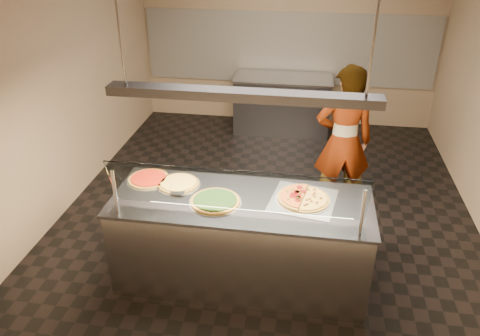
% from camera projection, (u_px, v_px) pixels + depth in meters
% --- Properties ---
extents(ground, '(5.00, 6.00, 0.02)m').
position_uv_depth(ground, '(267.00, 209.00, 5.92)').
color(ground, black).
rests_on(ground, ground).
extents(wall_back, '(5.00, 0.02, 3.00)m').
position_uv_depth(wall_back, '(289.00, 36.00, 7.83)').
color(wall_back, '#9E8066').
rests_on(wall_back, ground).
extents(wall_front, '(5.00, 0.02, 3.00)m').
position_uv_depth(wall_front, '(218.00, 274.00, 2.59)').
color(wall_front, '#9E8066').
rests_on(wall_front, ground).
extents(wall_left, '(0.02, 6.00, 3.00)m').
position_uv_depth(wall_left, '(61.00, 84.00, 5.56)').
color(wall_left, '#9E8066').
rests_on(wall_left, ground).
extents(tile_band, '(4.90, 0.02, 1.20)m').
position_uv_depth(tile_band, '(288.00, 48.00, 7.90)').
color(tile_band, silver).
rests_on(tile_band, wall_back).
extents(serving_counter, '(2.43, 0.94, 0.93)m').
position_uv_depth(serving_counter, '(241.00, 240.00, 4.56)').
color(serving_counter, '#B7B7BC').
rests_on(serving_counter, ground).
extents(sneeze_guard, '(2.19, 0.18, 0.54)m').
position_uv_depth(sneeze_guard, '(235.00, 191.00, 3.90)').
color(sneeze_guard, '#B7B7BC').
rests_on(sneeze_guard, serving_counter).
extents(perforated_tray, '(0.66, 0.66, 0.01)m').
position_uv_depth(perforated_tray, '(303.00, 200.00, 4.33)').
color(perforated_tray, silver).
rests_on(perforated_tray, serving_counter).
extents(half_pizza_pepperoni, '(0.31, 0.51, 0.05)m').
position_uv_depth(half_pizza_pepperoni, '(291.00, 196.00, 4.33)').
color(half_pizza_pepperoni, brown).
rests_on(half_pizza_pepperoni, perforated_tray).
extents(half_pizza_sausage, '(0.31, 0.51, 0.04)m').
position_uv_depth(half_pizza_sausage, '(316.00, 199.00, 4.31)').
color(half_pizza_sausage, brown).
rests_on(half_pizza_sausage, perforated_tray).
extents(pizza_spinach, '(0.49, 0.49, 0.03)m').
position_uv_depth(pizza_spinach, '(215.00, 201.00, 4.30)').
color(pizza_spinach, silver).
rests_on(pizza_spinach, serving_counter).
extents(pizza_cheese, '(0.43, 0.43, 0.03)m').
position_uv_depth(pizza_cheese, '(179.00, 183.00, 4.59)').
color(pizza_cheese, silver).
rests_on(pizza_cheese, serving_counter).
extents(pizza_tomato, '(0.43, 0.43, 0.03)m').
position_uv_depth(pizza_tomato, '(149.00, 178.00, 4.67)').
color(pizza_tomato, silver).
rests_on(pizza_tomato, serving_counter).
extents(pizza_spatula, '(0.17, 0.23, 0.02)m').
position_uv_depth(pizza_spatula, '(174.00, 187.00, 4.49)').
color(pizza_spatula, '#B7B7BC').
rests_on(pizza_spatula, pizza_spinach).
extents(prep_table, '(1.62, 0.74, 0.93)m').
position_uv_depth(prep_table, '(282.00, 104.00, 7.92)').
color(prep_table, '#424248').
rests_on(prep_table, ground).
extents(worker, '(0.73, 0.53, 1.85)m').
position_uv_depth(worker, '(343.00, 142.00, 5.48)').
color(worker, '#232229').
rests_on(worker, ground).
extents(heat_lamp_housing, '(2.30, 0.18, 0.08)m').
position_uv_depth(heat_lamp_housing, '(242.00, 95.00, 3.86)').
color(heat_lamp_housing, '#424248').
rests_on(heat_lamp_housing, ceiling).
extents(lamp_rod_left, '(0.02, 0.02, 1.01)m').
position_uv_depth(lamp_rod_left, '(119.00, 24.00, 3.74)').
color(lamp_rod_left, '#B7B7BC').
rests_on(lamp_rod_left, ceiling).
extents(lamp_rod_right, '(0.02, 0.02, 1.01)m').
position_uv_depth(lamp_rod_right, '(375.00, 32.00, 3.47)').
color(lamp_rod_right, '#B7B7BC').
rests_on(lamp_rod_right, ceiling).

